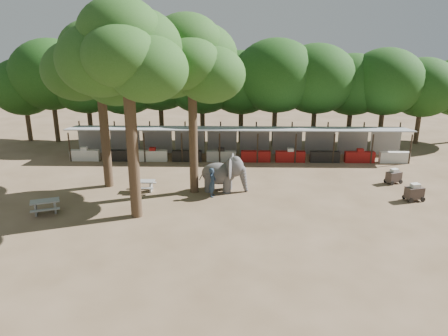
{
  "coord_description": "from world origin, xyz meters",
  "views": [
    {
      "loc": [
        -0.41,
        -21.17,
        10.49
      ],
      "look_at": [
        -1.0,
        5.0,
        2.0
      ],
      "focal_mm": 35.0,
      "sensor_mm": 36.0,
      "label": 1
    }
  ],
  "objects_px": {
    "cart_front": "(414,192)",
    "cart_back": "(394,176)",
    "yard_tree_back": "(190,60)",
    "yard_tree_left": "(98,64)",
    "picnic_table_near": "(45,205)",
    "elephant": "(224,173)",
    "handler": "(212,182)",
    "picnic_table_far": "(143,184)",
    "yard_tree_center": "(124,53)"
  },
  "relations": [
    {
      "from": "yard_tree_back",
      "to": "cart_front",
      "type": "xyz_separation_m",
      "value": [
        14.15,
        -1.44,
        -7.98
      ]
    },
    {
      "from": "yard_tree_back",
      "to": "handler",
      "type": "height_order",
      "value": "yard_tree_back"
    },
    {
      "from": "elephant",
      "to": "handler",
      "type": "bearing_deg",
      "value": -116.25
    },
    {
      "from": "yard_tree_left",
      "to": "picnic_table_near",
      "type": "xyz_separation_m",
      "value": [
        -2.32,
        -4.92,
        -7.67
      ]
    },
    {
      "from": "elephant",
      "to": "cart_front",
      "type": "bearing_deg",
      "value": -0.04
    },
    {
      "from": "picnic_table_near",
      "to": "cart_back",
      "type": "bearing_deg",
      "value": -6.61
    },
    {
      "from": "picnic_table_near",
      "to": "yard_tree_left",
      "type": "bearing_deg",
      "value": 43.86
    },
    {
      "from": "picnic_table_far",
      "to": "yard_tree_left",
      "type": "bearing_deg",
      "value": 157.1
    },
    {
      "from": "yard_tree_center",
      "to": "cart_back",
      "type": "distance_m",
      "value": 19.92
    },
    {
      "from": "picnic_table_near",
      "to": "cart_front",
      "type": "relative_size",
      "value": 1.53
    },
    {
      "from": "yard_tree_center",
      "to": "picnic_table_near",
      "type": "relative_size",
      "value": 5.96
    },
    {
      "from": "yard_tree_left",
      "to": "cart_back",
      "type": "xyz_separation_m",
      "value": [
        19.97,
        0.77,
        -7.68
      ]
    },
    {
      "from": "yard_tree_left",
      "to": "yard_tree_center",
      "type": "height_order",
      "value": "yard_tree_center"
    },
    {
      "from": "picnic_table_far",
      "to": "cart_front",
      "type": "height_order",
      "value": "cart_front"
    },
    {
      "from": "yard_tree_back",
      "to": "cart_back",
      "type": "bearing_deg",
      "value": 7.23
    },
    {
      "from": "handler",
      "to": "yard_tree_left",
      "type": "bearing_deg",
      "value": 85.02
    },
    {
      "from": "yard_tree_center",
      "to": "elephant",
      "type": "height_order",
      "value": "yard_tree_center"
    },
    {
      "from": "yard_tree_back",
      "to": "picnic_table_far",
      "type": "relative_size",
      "value": 7.61
    },
    {
      "from": "cart_front",
      "to": "cart_back",
      "type": "height_order",
      "value": "cart_front"
    },
    {
      "from": "yard_tree_back",
      "to": "cart_back",
      "type": "height_order",
      "value": "yard_tree_back"
    },
    {
      "from": "yard_tree_center",
      "to": "picnic_table_near",
      "type": "xyz_separation_m",
      "value": [
        -5.32,
        0.08,
        -8.68
      ]
    },
    {
      "from": "handler",
      "to": "yard_tree_center",
      "type": "bearing_deg",
      "value": 134.54
    },
    {
      "from": "yard_tree_center",
      "to": "picnic_table_near",
      "type": "height_order",
      "value": "yard_tree_center"
    },
    {
      "from": "cart_front",
      "to": "elephant",
      "type": "bearing_deg",
      "value": 157.91
    },
    {
      "from": "picnic_table_far",
      "to": "cart_back",
      "type": "height_order",
      "value": "cart_back"
    },
    {
      "from": "yard_tree_left",
      "to": "cart_front",
      "type": "relative_size",
      "value": 8.35
    },
    {
      "from": "yard_tree_left",
      "to": "yard_tree_back",
      "type": "distance_m",
      "value": 6.09
    },
    {
      "from": "yard_tree_back",
      "to": "elephant",
      "type": "height_order",
      "value": "yard_tree_back"
    },
    {
      "from": "yard_tree_back",
      "to": "cart_back",
      "type": "xyz_separation_m",
      "value": [
        13.97,
        1.77,
        -8.02
      ]
    },
    {
      "from": "elephant",
      "to": "picnic_table_near",
      "type": "relative_size",
      "value": 1.6
    },
    {
      "from": "yard_tree_left",
      "to": "elephant",
      "type": "relative_size",
      "value": 3.4
    },
    {
      "from": "cart_front",
      "to": "cart_back",
      "type": "bearing_deg",
      "value": 78.22
    },
    {
      "from": "cart_front",
      "to": "cart_back",
      "type": "xyz_separation_m",
      "value": [
        -0.17,
        3.21,
        -0.04
      ]
    },
    {
      "from": "yard_tree_back",
      "to": "elephant",
      "type": "relative_size",
      "value": 3.51
    },
    {
      "from": "picnic_table_near",
      "to": "yard_tree_center",
      "type": "bearing_deg",
      "value": -21.77
    },
    {
      "from": "picnic_table_near",
      "to": "cart_front",
      "type": "xyz_separation_m",
      "value": [
        22.46,
        2.48,
        0.04
      ]
    },
    {
      "from": "yard_tree_center",
      "to": "handler",
      "type": "height_order",
      "value": "yard_tree_center"
    },
    {
      "from": "yard_tree_center",
      "to": "yard_tree_back",
      "type": "relative_size",
      "value": 1.06
    },
    {
      "from": "yard_tree_back",
      "to": "cart_front",
      "type": "bearing_deg",
      "value": -5.82
    },
    {
      "from": "picnic_table_near",
      "to": "cart_back",
      "type": "distance_m",
      "value": 23.0
    },
    {
      "from": "yard_tree_center",
      "to": "yard_tree_back",
      "type": "height_order",
      "value": "yard_tree_center"
    },
    {
      "from": "handler",
      "to": "cart_back",
      "type": "distance_m",
      "value": 12.89
    },
    {
      "from": "handler",
      "to": "cart_back",
      "type": "height_order",
      "value": "handler"
    },
    {
      "from": "yard_tree_back",
      "to": "picnic_table_near",
      "type": "height_order",
      "value": "yard_tree_back"
    },
    {
      "from": "yard_tree_back",
      "to": "cart_front",
      "type": "height_order",
      "value": "yard_tree_back"
    },
    {
      "from": "cart_front",
      "to": "cart_back",
      "type": "relative_size",
      "value": 1.03
    },
    {
      "from": "handler",
      "to": "elephant",
      "type": "bearing_deg",
      "value": -23.25
    },
    {
      "from": "picnic_table_near",
      "to": "cart_front",
      "type": "bearing_deg",
      "value": -14.64
    },
    {
      "from": "handler",
      "to": "cart_back",
      "type": "relative_size",
      "value": 1.5
    },
    {
      "from": "yard_tree_center",
      "to": "picnic_table_far",
      "type": "xyz_separation_m",
      "value": [
        -0.26,
        3.82,
        -8.72
      ]
    }
  ]
}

